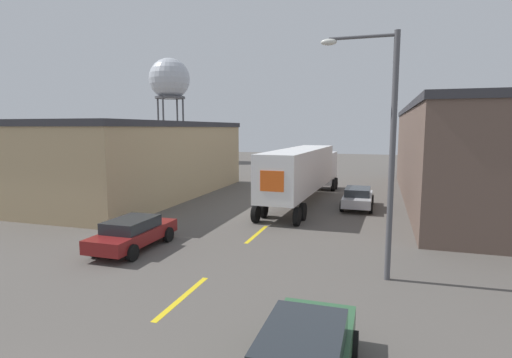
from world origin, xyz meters
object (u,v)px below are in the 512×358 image
Objects in this scene: semi_truck at (304,170)px; parked_car_right_near at (303,358)px; water_tower at (170,80)px; street_lamp at (384,140)px; parked_car_left_far at (133,233)px; parked_car_right_far at (358,197)px.

parked_car_right_near is (3.80, -20.60, -1.61)m from semi_truck.
water_tower reaches higher than street_lamp.
semi_truck is 14.34m from parked_car_left_far.
semi_truck is at bearing 164.20° from parked_car_right_far.
street_lamp is at bearing -53.08° from water_tower.
parked_car_left_far is 0.29× the size of water_tower.
parked_car_left_far is at bearing 140.71° from parked_car_right_near.
parked_car_left_far is at bearing -108.77° from semi_truck.
street_lamp is (10.34, -0.41, 4.16)m from parked_car_left_far.
street_lamp is at bearing 78.34° from parked_car_right_near.
street_lamp reaches higher than parked_car_left_far.
street_lamp reaches higher than parked_car_right_far.
semi_truck is 14.89m from street_lamp.
water_tower is (-30.68, 30.10, 12.04)m from parked_car_right_far.
parked_car_right_far is 0.55× the size of street_lamp.
water_tower is 1.90× the size of street_lamp.
parked_car_left_far is 15.13m from parked_car_right_far.
parked_car_right_near is at bearing -77.25° from semi_truck.
water_tower is at bearing 126.92° from street_lamp.
street_lamp is (5.22, -13.71, 2.55)m from semi_truck.
water_tower reaches higher than semi_truck.
semi_truck is 3.45× the size of parked_car_left_far.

